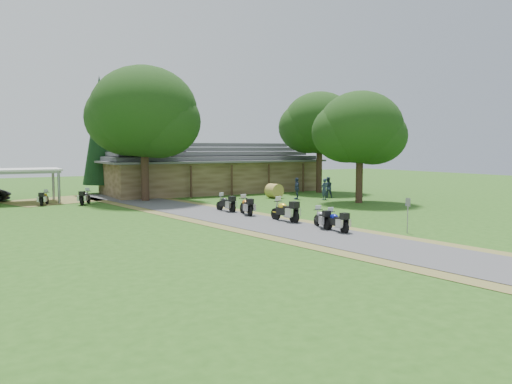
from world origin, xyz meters
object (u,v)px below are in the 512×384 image
motorcycle_row_c (285,210)px  motorcycle_carport_b (85,197)px  motorcycle_row_a (336,220)px  lodge (211,167)px  motorcycle_carport_a (44,198)px  motorcycle_row_b (322,217)px  carport (18,186)px  hay_bale (274,191)px  motorcycle_row_d (246,205)px  motorcycle_row_e (226,203)px

motorcycle_row_c → motorcycle_carport_b: motorcycle_row_c is taller
motorcycle_row_a → motorcycle_carport_b: bearing=26.1°
lodge → motorcycle_carport_a: bearing=-165.5°
lodge → motorcycle_row_b: bearing=-100.8°
carport → motorcycle_row_c: (12.62, -18.93, -0.64)m
motorcycle_carport_a → hay_bale: hay_bale is taller
motorcycle_row_a → hay_bale: size_ratio=1.40×
motorcycle_row_c → motorcycle_carport_a: (-11.04, 16.43, -0.14)m
motorcycle_row_b → hay_bale: hay_bale is taller
motorcycle_row_c → motorcycle_row_d: 3.72m
motorcycle_row_d → hay_bale: size_ratio=1.50×
motorcycle_row_d → hay_bale: (7.48, 8.42, -0.01)m
lodge → motorcycle_row_d: (-5.39, -16.85, -1.81)m
motorcycle_row_d → motorcycle_row_e: bearing=18.2°
motorcycle_row_b → motorcycle_row_d: motorcycle_row_d is taller
motorcycle_row_b → motorcycle_row_d: 6.79m
motorcycle_row_e → motorcycle_row_d: bearing=178.8°
motorcycle_row_e → motorcycle_carport_b: size_ratio=1.02×
motorcycle_row_a → motorcycle_row_e: 10.33m
lodge → motorcycle_row_b: (-4.48, -23.58, -1.86)m
motorcycle_row_b → hay_bale: size_ratio=1.37×
motorcycle_row_d → motorcycle_row_e: size_ratio=1.03×
motorcycle_row_d → carport: bearing=48.1°
lodge → carport: size_ratio=3.43×
lodge → motorcycle_carport_b: (-13.09, -5.21, -1.84)m
motorcycle_row_a → motorcycle_row_d: 8.06m
motorcycle_row_e → motorcycle_row_b: bearing=178.3°
lodge → motorcycle_carport_a: 16.50m
motorcycle_row_d → lodge: bearing=-8.0°
motorcycle_carport_b → motorcycle_row_e: bearing=-110.8°
carport → hay_bale: carport is taller
motorcycle_row_a → motorcycle_row_b: motorcycle_row_a is taller
motorcycle_row_a → motorcycle_row_c: 4.35m
motorcycle_row_d → hay_bale: bearing=-31.9°
motorcycle_row_b → motorcycle_carport_b: motorcycle_carport_b is taller
motorcycle_row_e → motorcycle_carport_a: 14.61m
motorcycle_row_d → motorcycle_row_e: (-0.33, 2.24, -0.02)m
carport → motorcycle_row_b: size_ratio=3.64×
motorcycle_carport_b → motorcycle_row_b: bearing=-123.7°
lodge → motorcycle_row_d: lodge is taller
motorcycle_carport_b → motorcycle_row_d: bearing=-115.4°
motorcycle_row_b → motorcycle_carport_b: size_ratio=0.96×
motorcycle_row_b → motorcycle_carport_a: bearing=45.6°
motorcycle_row_e → motorcycle_carport_a: size_ratio=1.09×
carport → motorcycle_row_e: size_ratio=3.42×
motorcycle_row_e → motorcycle_carport_b: (-7.36, 9.40, -0.01)m
lodge → motorcycle_row_c: bearing=-103.2°
motorcycle_row_b → motorcycle_row_d: (-0.91, 6.73, 0.05)m
carport → hay_bale: bearing=-17.8°
motorcycle_row_d → motorcycle_row_e: 2.27m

